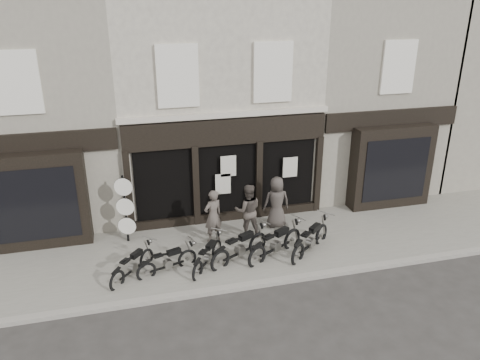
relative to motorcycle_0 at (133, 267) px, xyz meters
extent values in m
plane|color=#2D2B28|center=(3.54, -0.09, -0.37)|extent=(90.00, 90.00, 0.00)
cube|color=slate|center=(3.54, 0.81, -0.31)|extent=(30.00, 4.20, 0.12)
cube|color=gray|center=(3.54, -1.34, -0.31)|extent=(30.00, 0.25, 0.13)
cube|color=beige|center=(3.54, 5.91, 3.73)|extent=(7.20, 6.00, 8.20)
cube|color=black|center=(3.54, 2.83, 3.08)|extent=(7.10, 0.18, 0.90)
cube|color=black|center=(3.54, 2.89, 1.13)|extent=(6.50, 0.10, 2.95)
cube|color=black|center=(3.54, 2.82, -0.15)|extent=(7.10, 0.20, 0.44)
cube|color=beige|center=(3.54, 2.86, 3.68)|extent=(7.30, 0.22, 0.18)
cube|color=silver|center=(1.94, 2.86, 5.03)|extent=(1.35, 0.12, 2.00)
cube|color=black|center=(1.94, 2.89, 5.03)|extent=(1.05, 0.06, 1.70)
cube|color=silver|center=(5.14, 2.86, 5.03)|extent=(1.35, 0.12, 2.00)
cube|color=black|center=(5.14, 2.89, 5.03)|extent=(1.05, 0.06, 1.70)
cube|color=black|center=(0.09, 2.81, 1.18)|extent=(0.22, 0.22, 3.00)
cube|color=black|center=(2.39, 2.81, 1.18)|extent=(0.22, 0.22, 3.00)
cube|color=black|center=(4.69, 2.81, 1.18)|extent=(0.22, 0.22, 3.00)
cube|color=black|center=(6.99, 2.81, 1.18)|extent=(0.22, 0.22, 3.00)
cube|color=beige|center=(3.54, 2.71, 1.88)|extent=(0.55, 0.04, 0.75)
cube|color=beige|center=(5.84, 2.71, 1.63)|extent=(0.55, 0.04, 0.75)
cube|color=beige|center=(3.34, 2.71, 1.23)|extent=(0.55, 0.04, 0.75)
cube|color=gray|center=(-2.81, 5.91, 3.73)|extent=(5.50, 6.00, 8.20)
cube|color=black|center=(-2.81, 2.56, 1.33)|extent=(3.20, 0.70, 3.20)
cube|color=black|center=(-2.81, 2.21, 1.33)|extent=(2.60, 0.06, 2.40)
cube|color=black|center=(-2.81, 2.86, 3.13)|extent=(5.40, 0.16, 0.70)
cube|color=silver|center=(-2.81, 2.87, 5.03)|extent=(1.30, 0.10, 1.90)
cube|color=black|center=(-2.81, 2.90, 5.03)|extent=(1.00, 0.06, 1.60)
cube|color=gray|center=(9.89, 5.91, 3.73)|extent=(5.50, 6.00, 8.20)
cube|color=black|center=(9.89, 2.56, 1.33)|extent=(3.20, 0.70, 3.20)
cube|color=black|center=(9.89, 2.21, 1.33)|extent=(2.60, 0.06, 2.40)
cube|color=black|center=(9.89, 2.86, 3.13)|extent=(5.40, 0.16, 0.70)
cube|color=silver|center=(9.89, 2.87, 5.03)|extent=(1.30, 0.10, 1.90)
cube|color=black|center=(9.89, 2.90, 5.03)|extent=(1.00, 0.06, 1.60)
torus|color=black|center=(0.42, 0.48, -0.06)|extent=(0.48, 0.53, 0.63)
torus|color=black|center=(-0.46, -0.52, -0.06)|extent=(0.48, 0.53, 0.63)
cube|color=black|center=(-0.02, -0.02, -0.10)|extent=(0.76, 0.86, 0.06)
cube|color=gray|center=(-0.01, -0.01, -0.03)|extent=(0.27, 0.28, 0.24)
cube|color=black|center=(0.14, 0.16, 0.32)|extent=(0.40, 0.42, 0.16)
cube|color=black|center=(-0.20, -0.23, 0.36)|extent=(0.32, 0.33, 0.06)
cylinder|color=gray|center=(0.56, 0.64, 0.55)|extent=(0.43, 0.38, 0.03)
torus|color=black|center=(1.63, 0.15, -0.07)|extent=(0.62, 0.28, 0.63)
torus|color=black|center=(0.37, -0.28, -0.07)|extent=(0.62, 0.28, 0.63)
cube|color=black|center=(1.00, -0.06, -0.10)|extent=(1.05, 0.40, 0.06)
cube|color=gray|center=(1.02, -0.06, -0.03)|extent=(0.26, 0.23, 0.24)
cube|color=black|center=(1.23, 0.01, 0.32)|extent=(0.45, 0.29, 0.16)
cube|color=black|center=(0.74, -0.15, 0.36)|extent=(0.32, 0.26, 0.06)
cylinder|color=gray|center=(1.82, 0.22, 0.54)|extent=(0.20, 0.52, 0.03)
torus|color=black|center=(2.62, 0.47, -0.06)|extent=(0.44, 0.56, 0.63)
torus|color=black|center=(1.82, -0.62, -0.06)|extent=(0.44, 0.56, 0.63)
cube|color=black|center=(2.22, -0.07, -0.10)|extent=(0.69, 0.92, 0.06)
cube|color=gray|center=(2.23, -0.06, -0.03)|extent=(0.27, 0.28, 0.24)
cube|color=black|center=(2.36, 0.12, 0.33)|extent=(0.38, 0.44, 0.16)
cube|color=black|center=(2.05, -0.30, 0.36)|extent=(0.31, 0.33, 0.06)
cylinder|color=gray|center=(2.74, 0.64, 0.55)|extent=(0.45, 0.35, 0.03)
torus|color=black|center=(3.95, 0.44, -0.01)|extent=(0.70, 0.44, 0.74)
torus|color=black|center=(2.56, -0.31, -0.01)|extent=(0.70, 0.44, 0.74)
cube|color=black|center=(3.26, 0.06, -0.05)|extent=(1.17, 0.66, 0.07)
cube|color=gray|center=(3.28, 0.07, 0.03)|extent=(0.32, 0.30, 0.28)
cube|color=black|center=(3.51, 0.20, 0.45)|extent=(0.53, 0.40, 0.19)
cube|color=black|center=(2.97, -0.09, 0.49)|extent=(0.39, 0.35, 0.07)
cylinder|color=gray|center=(4.17, 0.55, 0.71)|extent=(0.33, 0.58, 0.04)
torus|color=black|center=(5.12, 0.39, 0.00)|extent=(0.71, 0.45, 0.76)
torus|color=black|center=(3.70, -0.38, 0.00)|extent=(0.71, 0.45, 0.76)
cube|color=black|center=(4.41, 0.00, -0.05)|extent=(1.19, 0.68, 0.07)
cube|color=gray|center=(4.43, 0.01, 0.04)|extent=(0.33, 0.30, 0.29)
cube|color=black|center=(4.66, 0.14, 0.47)|extent=(0.54, 0.41, 0.19)
cube|color=black|center=(4.11, -0.16, 0.51)|extent=(0.40, 0.36, 0.07)
cylinder|color=gray|center=(5.33, 0.51, 0.73)|extent=(0.34, 0.59, 0.04)
torus|color=black|center=(6.18, 0.46, -0.01)|extent=(0.64, 0.55, 0.74)
torus|color=black|center=(4.96, -0.55, -0.01)|extent=(0.64, 0.55, 0.74)
cube|color=black|center=(5.57, -0.04, -0.05)|extent=(1.04, 0.87, 0.07)
cube|color=gray|center=(5.59, -0.03, 0.04)|extent=(0.33, 0.32, 0.28)
cube|color=black|center=(5.79, 0.14, 0.45)|extent=(0.51, 0.46, 0.19)
cube|color=black|center=(5.32, -0.25, 0.49)|extent=(0.39, 0.38, 0.07)
cylinder|color=gray|center=(6.37, 0.61, 0.71)|extent=(0.43, 0.51, 0.04)
imported|color=#4F4741|center=(2.71, 1.41, 0.66)|extent=(0.78, 0.66, 1.83)
imported|color=#463F39|center=(3.92, 1.50, 0.68)|extent=(1.01, 0.84, 1.87)
imported|color=#3E3733|center=(5.07, 1.88, 0.68)|extent=(0.96, 0.66, 1.87)
cylinder|color=black|center=(-0.07, 2.12, -0.34)|extent=(0.39, 0.39, 0.06)
cylinder|color=black|center=(-0.07, 2.12, 0.86)|extent=(0.08, 0.08, 2.47)
cylinder|color=black|center=(-0.07, 2.09, 1.72)|extent=(0.59, 0.21, 0.60)
cylinder|color=silver|center=(-0.07, 2.06, 1.72)|extent=(0.58, 0.18, 0.60)
cylinder|color=black|center=(-0.07, 2.09, 1.02)|extent=(0.59, 0.21, 0.60)
cylinder|color=silver|center=(-0.07, 2.06, 1.02)|extent=(0.58, 0.18, 0.60)
cylinder|color=black|center=(-0.07, 2.09, 0.32)|extent=(0.59, 0.21, 0.60)
cylinder|color=silver|center=(-0.07, 2.06, 0.32)|extent=(0.58, 0.18, 0.60)
camera|label=1|loc=(0.09, -12.24, 7.45)|focal=35.00mm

